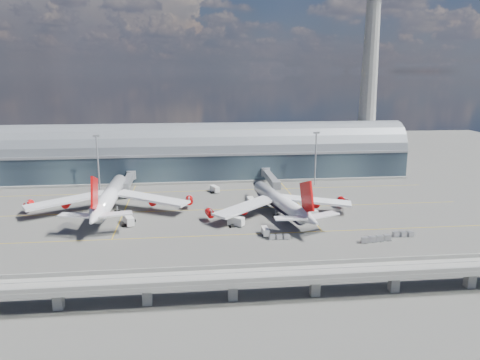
{
  "coord_description": "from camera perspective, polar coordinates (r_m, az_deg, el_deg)",
  "views": [
    {
      "loc": [
        -9.68,
        -156.61,
        53.01
      ],
      "look_at": [
        9.06,
        10.0,
        14.0
      ],
      "focal_mm": 35.0,
      "sensor_mm": 36.0,
      "label": 1
    }
  ],
  "objects": [
    {
      "name": "ground",
      "position": [
        165.62,
        -2.74,
        -5.58
      ],
      "size": [
        500.0,
        500.0,
        0.0
      ],
      "primitive_type": "plane",
      "color": "#474744",
      "rests_on": "ground"
    },
    {
      "name": "taxi_lines",
      "position": [
        186.66,
        -3.19,
        -3.42
      ],
      "size": [
        200.0,
        80.12,
        0.01
      ],
      "color": "gold",
      "rests_on": "ground"
    },
    {
      "name": "terminal",
      "position": [
        238.46,
        -4.0,
        3.0
      ],
      "size": [
        200.0,
        30.0,
        28.0
      ],
      "color": "#212C37",
      "rests_on": "ground"
    },
    {
      "name": "control_tower",
      "position": [
        257.64,
        15.51,
        12.33
      ],
      "size": [
        19.0,
        19.0,
        103.0
      ],
      "color": "gray",
      "rests_on": "ground"
    },
    {
      "name": "guideway",
      "position": [
        112.67,
        -0.91,
        -11.96
      ],
      "size": [
        220.0,
        8.5,
        7.2
      ],
      "color": "gray",
      "rests_on": "ground"
    },
    {
      "name": "floodlight_mast_left",
      "position": [
        218.99,
        -16.93,
        2.17
      ],
      "size": [
        3.0,
        0.7,
        25.7
      ],
      "color": "gray",
      "rests_on": "ground"
    },
    {
      "name": "floodlight_mast_right",
      "position": [
        223.36,
        9.2,
        2.77
      ],
      "size": [
        3.0,
        0.7,
        25.7
      ],
      "color": "gray",
      "rests_on": "ground"
    },
    {
      "name": "airliner_left",
      "position": [
        186.08,
        -15.68,
        -2.07
      ],
      "size": [
        64.14,
        67.33,
        20.57
      ],
      "rotation": [
        0.0,
        0.0,
        -0.01
      ],
      "color": "white",
      "rests_on": "ground"
    },
    {
      "name": "airliner_right",
      "position": [
        176.45,
        5.01,
        -2.76
      ],
      "size": [
        57.02,
        59.67,
        19.02
      ],
      "rotation": [
        0.0,
        0.0,
        0.19
      ],
      "color": "white",
      "rests_on": "ground"
    },
    {
      "name": "jet_bridge_left",
      "position": [
        216.81,
        -13.44,
        -0.01
      ],
      "size": [
        4.4,
        28.0,
        7.25
      ],
      "color": "gray",
      "rests_on": "ground"
    },
    {
      "name": "jet_bridge_right",
      "position": [
        216.47,
        3.69,
        0.31
      ],
      "size": [
        4.4,
        32.0,
        7.25
      ],
      "color": "gray",
      "rests_on": "ground"
    },
    {
      "name": "service_truck_0",
      "position": [
        170.97,
        -13.43,
        -4.76
      ],
      "size": [
        4.94,
        8.11,
        3.19
      ],
      "rotation": [
        0.0,
        0.0,
        0.34
      ],
      "color": "silver",
      "rests_on": "ground"
    },
    {
      "name": "service_truck_1",
      "position": [
        164.71,
        -0.49,
        -5.07
      ],
      "size": [
        6.15,
        5.33,
        3.28
      ],
      "rotation": [
        0.0,
        0.0,
        0.97
      ],
      "color": "silver",
      "rests_on": "ground"
    },
    {
      "name": "service_truck_2",
      "position": [
        173.87,
        8.08,
        -4.23
      ],
      "size": [
        8.77,
        3.22,
        3.11
      ],
      "rotation": [
        0.0,
        0.0,
        1.66
      ],
      "color": "silver",
      "rests_on": "ground"
    },
    {
      "name": "service_truck_3",
      "position": [
        156.32,
        3.08,
        -6.25
      ],
      "size": [
        2.25,
        5.17,
        2.47
      ],
      "rotation": [
        0.0,
        0.0,
        0.03
      ],
      "color": "silver",
      "rests_on": "ground"
    },
    {
      "name": "service_truck_4",
      "position": [
        190.02,
        1.31,
        -2.62
      ],
      "size": [
        2.86,
        5.4,
        3.07
      ],
      "rotation": [
        0.0,
        0.0,
        0.05
      ],
      "color": "silver",
      "rests_on": "ground"
    },
    {
      "name": "service_truck_5",
      "position": [
        210.3,
        -3.1,
        -1.11
      ],
      "size": [
        4.3,
        6.27,
        2.83
      ],
      "rotation": [
        0.0,
        0.0,
        0.39
      ],
      "color": "silver",
      "rests_on": "ground"
    },
    {
      "name": "cargo_train_0",
      "position": [
        152.69,
        4.81,
        -6.94
      ],
      "size": [
        7.07,
        2.05,
        1.56
      ],
      "rotation": [
        0.0,
        0.0,
        1.66
      ],
      "color": "gray",
      "rests_on": "ground"
    },
    {
      "name": "cargo_train_1",
      "position": [
        163.7,
        19.27,
        -6.25
      ],
      "size": [
        7.26,
        2.35,
        1.59
      ],
      "rotation": [
        0.0,
        0.0,
        1.69
      ],
      "color": "gray",
      "rests_on": "ground"
    },
    {
      "name": "cargo_train_2",
      "position": [
        156.36,
        16.27,
        -6.91
      ],
      "size": [
        10.79,
        3.29,
        1.78
      ],
      "rotation": [
        0.0,
        0.0,
        1.42
      ],
      "color": "gray",
      "rests_on": "ground"
    }
  ]
}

